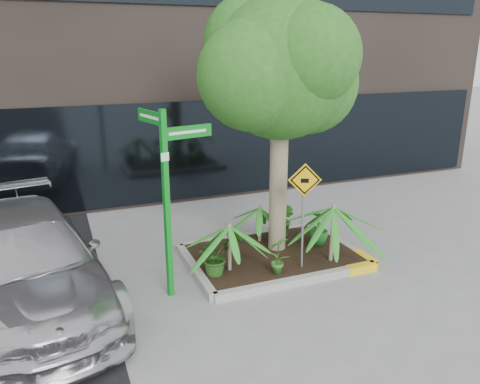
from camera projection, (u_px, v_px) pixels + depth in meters
name	position (u px, v px, depth m)	size (l,w,h in m)	color
ground	(270.00, 268.00, 8.89)	(80.00, 80.00, 0.00)	gray
planter	(275.00, 255.00, 9.19)	(3.35, 2.36, 0.15)	#9E9E99
tree	(281.00, 68.00, 8.42)	(3.33, 2.96, 5.00)	gray
palm_front	(334.00, 207.00, 8.56)	(1.27, 1.27, 1.41)	gray
palm_left	(229.00, 226.00, 8.25)	(1.01, 1.01, 1.12)	gray
palm_back	(260.00, 208.00, 9.54)	(0.88, 0.88, 0.98)	gray
parked_car	(27.00, 261.00, 7.45)	(2.09, 5.13, 1.49)	silver
shrub_a	(215.00, 257.00, 8.23)	(0.60, 0.60, 0.66)	#225117
shrub_b	(319.00, 227.00, 9.51)	(0.40, 0.40, 0.71)	#216E26
shrub_c	(278.00, 254.00, 8.26)	(0.38, 0.38, 0.72)	#2E6B21
shrub_d	(284.00, 219.00, 9.89)	(0.42, 0.42, 0.76)	#285F1B
street_sign_post	(167.00, 184.00, 7.43)	(1.06, 0.91, 3.13)	#0C871D
cattle_sign	(304.00, 198.00, 8.28)	(0.57, 0.24, 1.94)	slate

